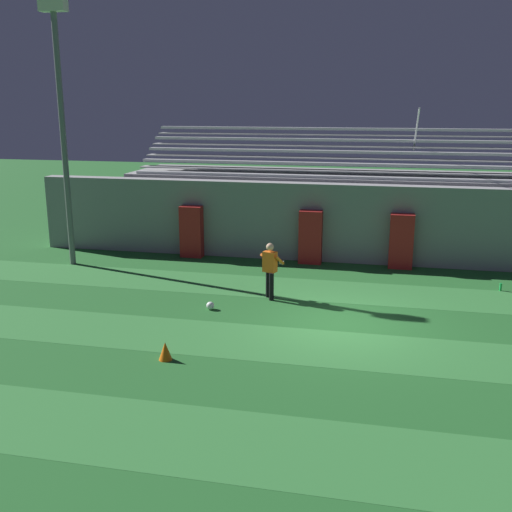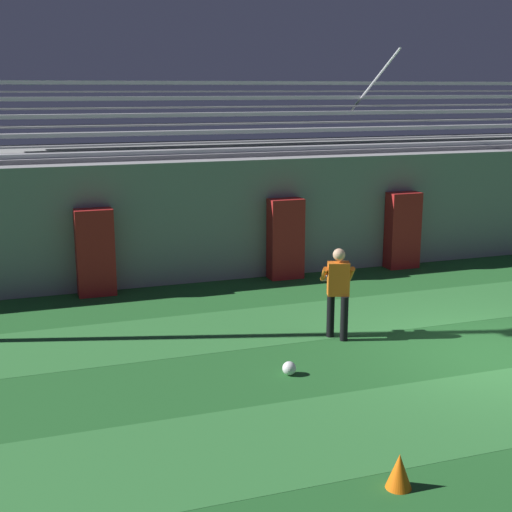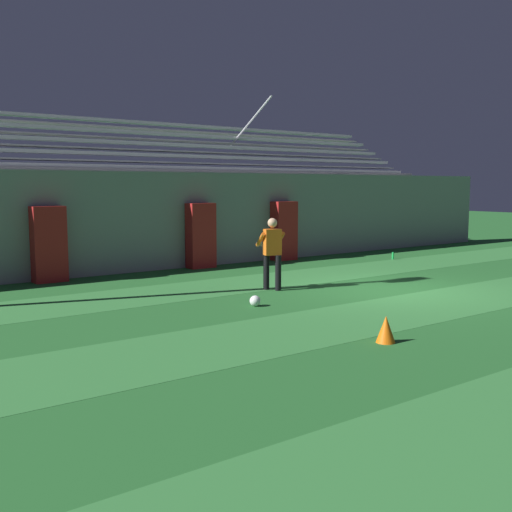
{
  "view_description": "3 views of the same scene",
  "coord_description": "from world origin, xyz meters",
  "px_view_note": "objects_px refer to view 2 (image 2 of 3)",
  "views": [
    {
      "loc": [
        0.92,
        -14.7,
        5.57
      ],
      "look_at": [
        -2.33,
        0.31,
        1.63
      ],
      "focal_mm": 42.0,
      "sensor_mm": 36.0,
      "label": 1
    },
    {
      "loc": [
        -7.56,
        -9.37,
        4.43
      ],
      "look_at": [
        -3.86,
        1.42,
        1.72
      ],
      "focal_mm": 50.0,
      "sensor_mm": 36.0,
      "label": 2
    },
    {
      "loc": [
        -10.62,
        -9.1,
        2.41
      ],
      "look_at": [
        -3.4,
        0.72,
        0.97
      ],
      "focal_mm": 42.0,
      "sensor_mm": 36.0,
      "label": 3
    }
  ],
  "objects_px": {
    "padding_pillar_gate_left": "(286,239)",
    "padding_pillar_gate_right": "(403,230)",
    "traffic_cone": "(399,471)",
    "soccer_ball": "(289,368)",
    "padding_pillar_far_left": "(95,252)",
    "goalkeeper": "(338,287)"
  },
  "relations": [
    {
      "from": "padding_pillar_far_left",
      "to": "soccer_ball",
      "type": "relative_size",
      "value": 8.64
    },
    {
      "from": "traffic_cone",
      "to": "padding_pillar_gate_left",
      "type": "bearing_deg",
      "value": 76.8
    },
    {
      "from": "goalkeeper",
      "to": "traffic_cone",
      "type": "bearing_deg",
      "value": -107.14
    },
    {
      "from": "padding_pillar_gate_right",
      "to": "soccer_ball",
      "type": "distance_m",
      "value": 7.65
    },
    {
      "from": "padding_pillar_gate_left",
      "to": "traffic_cone",
      "type": "relative_size",
      "value": 4.53
    },
    {
      "from": "padding_pillar_gate_left",
      "to": "soccer_ball",
      "type": "height_order",
      "value": "padding_pillar_gate_left"
    },
    {
      "from": "padding_pillar_far_left",
      "to": "goalkeeper",
      "type": "height_order",
      "value": "padding_pillar_far_left"
    },
    {
      "from": "soccer_ball",
      "to": "padding_pillar_gate_right",
      "type": "bearing_deg",
      "value": 46.69
    },
    {
      "from": "padding_pillar_gate_left",
      "to": "goalkeeper",
      "type": "relative_size",
      "value": 1.14
    },
    {
      "from": "padding_pillar_gate_left",
      "to": "padding_pillar_gate_right",
      "type": "xyz_separation_m",
      "value": [
        3.14,
        0.0,
        0.0
      ]
    },
    {
      "from": "padding_pillar_gate_right",
      "to": "goalkeeper",
      "type": "bearing_deg",
      "value": -131.75
    },
    {
      "from": "padding_pillar_gate_right",
      "to": "traffic_cone",
      "type": "distance_m",
      "value": 10.42
    },
    {
      "from": "padding_pillar_far_left",
      "to": "traffic_cone",
      "type": "distance_m",
      "value": 9.3
    },
    {
      "from": "padding_pillar_gate_left",
      "to": "padding_pillar_gate_right",
      "type": "height_order",
      "value": "same"
    },
    {
      "from": "padding_pillar_gate_right",
      "to": "traffic_cone",
      "type": "height_order",
      "value": "padding_pillar_gate_right"
    },
    {
      "from": "padding_pillar_gate_right",
      "to": "padding_pillar_far_left",
      "type": "height_order",
      "value": "same"
    },
    {
      "from": "padding_pillar_gate_left",
      "to": "traffic_cone",
      "type": "height_order",
      "value": "padding_pillar_gate_left"
    },
    {
      "from": "padding_pillar_gate_left",
      "to": "padding_pillar_gate_right",
      "type": "distance_m",
      "value": 3.14
    },
    {
      "from": "goalkeeper",
      "to": "soccer_ball",
      "type": "distance_m",
      "value": 2.11
    },
    {
      "from": "traffic_cone",
      "to": "soccer_ball",
      "type": "bearing_deg",
      "value": 89.58
    },
    {
      "from": "padding_pillar_gate_left",
      "to": "traffic_cone",
      "type": "xyz_separation_m",
      "value": [
        -2.11,
        -8.98,
        -0.74
      ]
    },
    {
      "from": "padding_pillar_gate_right",
      "to": "padding_pillar_far_left",
      "type": "bearing_deg",
      "value": 180.0
    }
  ]
}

